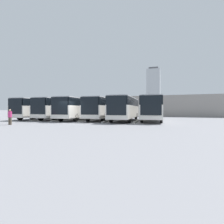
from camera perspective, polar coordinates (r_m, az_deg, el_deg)
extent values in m
plane|color=gray|center=(21.25, -13.21, -3.38)|extent=(600.00, 600.00, 0.00)
cube|color=silver|center=(23.87, 13.00, 0.09)|extent=(3.43, 11.01, 1.60)
cube|color=black|center=(23.89, 13.01, 3.18)|extent=(3.38, 10.84, 0.98)
cube|color=black|center=(18.45, 12.57, 2.17)|extent=(2.16, 0.24, 2.08)
cube|color=silver|center=(18.46, 12.55, -1.93)|extent=(2.33, 0.27, 0.40)
cube|color=silver|center=(23.92, 13.01, 4.50)|extent=(3.29, 10.57, 0.12)
cylinder|color=black|center=(20.54, 15.76, -2.06)|extent=(0.39, 1.07, 1.05)
cylinder|color=black|center=(20.60, 9.75, -2.03)|extent=(0.39, 1.07, 1.05)
cylinder|color=black|center=(27.24, 15.44, -1.35)|extent=(0.39, 1.07, 1.05)
cylinder|color=black|center=(27.29, 10.91, -1.33)|extent=(0.39, 1.07, 1.05)
cube|color=#9E9E99|center=(22.59, 8.10, -2.92)|extent=(0.78, 5.94, 0.15)
cube|color=silver|center=(23.70, 4.34, 0.11)|extent=(3.43, 11.01, 1.60)
cube|color=black|center=(23.72, 4.34, 3.22)|extent=(3.38, 10.84, 0.98)
cube|color=black|center=(18.39, 1.36, 2.19)|extent=(2.16, 0.24, 2.08)
cube|color=silver|center=(18.40, 1.36, -1.92)|extent=(2.33, 0.27, 0.40)
cube|color=silver|center=(23.75, 4.34, 4.55)|extent=(3.29, 10.57, 0.12)
cylinder|color=black|center=(20.24, 5.67, -2.08)|extent=(0.39, 1.07, 1.05)
cylinder|color=black|center=(20.68, -0.25, -2.01)|extent=(0.39, 1.07, 1.05)
cylinder|color=black|center=(26.89, 7.86, -1.35)|extent=(0.39, 1.07, 1.05)
cylinder|color=black|center=(27.22, 3.35, -1.32)|extent=(0.39, 1.07, 1.05)
cube|color=#9E9E99|center=(22.75, -1.00, -2.89)|extent=(0.78, 5.94, 0.15)
cube|color=silver|center=(25.52, -2.82, 0.16)|extent=(3.43, 11.01, 1.60)
cube|color=black|center=(25.53, -2.82, 3.06)|extent=(3.38, 10.84, 0.98)
cube|color=black|center=(20.40, -7.36, 2.05)|extent=(2.16, 0.24, 2.08)
cube|color=silver|center=(20.41, -7.36, -1.65)|extent=(2.33, 0.27, 0.40)
cube|color=silver|center=(25.56, -2.82, 4.29)|extent=(3.29, 10.57, 0.12)
cylinder|color=black|center=(22.01, -2.73, -1.84)|extent=(0.39, 1.07, 1.05)
cylinder|color=black|center=(22.75, -7.93, -1.76)|extent=(0.39, 1.07, 1.05)
cylinder|color=black|center=(28.49, 1.27, -1.22)|extent=(0.39, 1.07, 1.05)
cylinder|color=black|center=(29.06, -2.88, -1.18)|extent=(0.39, 1.07, 1.05)
cube|color=#9E9E99|center=(24.83, -7.98, -2.58)|extent=(0.78, 5.94, 0.15)
cube|color=silver|center=(26.26, -10.64, 0.17)|extent=(3.43, 11.01, 1.60)
cube|color=black|center=(26.28, -10.65, 2.98)|extent=(3.38, 10.84, 0.98)
cube|color=black|center=(21.47, -16.81, 1.97)|extent=(2.16, 0.24, 2.08)
cube|color=silver|center=(21.48, -16.80, -1.56)|extent=(2.33, 0.27, 0.40)
cube|color=silver|center=(26.30, -10.65, 4.18)|extent=(3.29, 10.57, 0.12)
cylinder|color=black|center=(22.79, -11.76, -1.76)|extent=(0.39, 1.07, 1.05)
cylinder|color=black|center=(23.82, -16.42, -1.67)|extent=(0.39, 1.07, 1.05)
cylinder|color=black|center=(28.96, -5.88, -1.19)|extent=(0.39, 1.07, 1.05)
cylinder|color=black|center=(29.78, -9.77, -1.14)|extent=(0.39, 1.07, 1.05)
cube|color=#9E9E99|center=(25.89, -15.79, -2.46)|extent=(0.78, 5.94, 0.15)
cube|color=silver|center=(28.43, -16.41, 0.20)|extent=(3.43, 11.01, 1.60)
cube|color=black|center=(28.45, -16.42, 2.80)|extent=(3.38, 10.84, 0.98)
cube|color=black|center=(23.94, -23.11, 1.82)|extent=(2.16, 0.24, 2.08)
cube|color=silver|center=(23.95, -23.10, -1.34)|extent=(2.33, 0.27, 0.40)
cube|color=silver|center=(28.47, -16.43, 3.90)|extent=(3.29, 10.57, 0.12)
cylinder|color=black|center=(25.03, -18.23, -1.55)|extent=(0.39, 1.07, 1.05)
cylinder|color=black|center=(26.26, -22.20, -1.46)|extent=(0.39, 1.07, 1.05)
cylinder|color=black|center=(30.89, -11.49, -1.07)|extent=(0.39, 1.07, 1.05)
cylinder|color=black|center=(31.89, -14.97, -1.02)|extent=(0.39, 1.07, 1.05)
cube|color=#9E9E99|center=(28.28, -21.21, -2.21)|extent=(0.78, 5.94, 0.15)
cube|color=silver|center=(30.42, -22.04, 0.21)|extent=(3.43, 11.01, 1.60)
cube|color=black|center=(30.43, -22.05, 2.64)|extent=(3.38, 10.84, 0.98)
cube|color=black|center=(26.25, -29.12, 1.69)|extent=(2.16, 0.24, 2.08)
cube|color=silver|center=(26.26, -29.11, -1.19)|extent=(2.33, 0.27, 0.40)
cube|color=silver|center=(30.45, -22.06, 3.68)|extent=(3.29, 10.57, 0.12)
cylinder|color=black|center=(27.12, -24.42, -1.40)|extent=(0.39, 1.07, 1.05)
cylinder|color=black|center=(28.52, -27.80, -1.32)|extent=(0.39, 1.07, 1.05)
cylinder|color=black|center=(32.61, -16.99, -0.99)|extent=(0.39, 1.07, 1.05)
cylinder|color=black|center=(33.79, -20.11, -0.94)|extent=(0.39, 1.07, 1.05)
cylinder|color=brown|center=(20.48, -30.52, -2.56)|extent=(0.18, 0.18, 0.76)
cylinder|color=brown|center=(20.33, -30.17, -2.58)|extent=(0.18, 0.18, 0.76)
cylinder|color=#D13375|center=(20.38, -30.36, -0.65)|extent=(0.36, 0.36, 0.61)
sphere|color=tan|center=(20.37, -30.37, 0.49)|extent=(0.21, 0.21, 0.21)
cube|color=gray|center=(43.72, 4.42, 1.79)|extent=(44.33, 8.13, 4.54)
cube|color=silver|center=(49.18, 6.14, 4.04)|extent=(44.33, 3.00, 0.24)
cylinder|color=slate|center=(49.01, 24.38, 1.47)|extent=(0.20, 0.20, 4.29)
cylinder|color=slate|center=(55.82, -9.27, 1.46)|extent=(0.20, 0.20, 4.29)
cube|color=#ADB2B7|center=(223.88, 13.44, 6.93)|extent=(15.76, 15.76, 50.56)
cube|color=#4C4C51|center=(228.20, 13.46, 13.56)|extent=(11.03, 11.03, 2.40)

